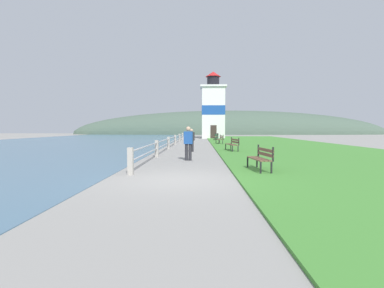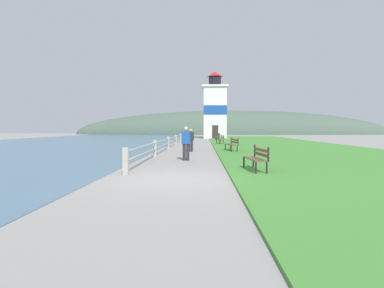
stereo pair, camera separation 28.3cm
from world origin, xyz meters
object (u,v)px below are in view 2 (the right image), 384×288
(person_by_railing, at_px, (191,139))
(trash_bin, at_px, (218,137))
(park_bench_near, at_px, (257,157))
(lighthouse, at_px, (215,109))
(park_bench_by_lighthouse, at_px, (218,136))
(person_strolling, at_px, (186,142))
(park_bench_far, at_px, (221,139))
(park_bench_midway, at_px, (232,143))

(person_by_railing, bearing_deg, trash_bin, -31.51)
(park_bench_near, bearing_deg, lighthouse, -96.53)
(park_bench_near, xyz_separation_m, park_bench_by_lighthouse, (-0.07, 27.61, 0.00))
(park_bench_near, height_order, person_strolling, person_strolling)
(park_bench_far, height_order, trash_bin, park_bench_far)
(person_strolling, bearing_deg, park_bench_far, 0.97)
(park_bench_midway, xyz_separation_m, lighthouse, (-0.17, 25.98, 3.91))
(trash_bin, bearing_deg, park_bench_near, -90.17)
(park_bench_near, xyz_separation_m, person_strolling, (-2.76, 3.68, 0.36))
(park_bench_far, bearing_deg, park_bench_by_lighthouse, -97.03)
(park_bench_midway, bearing_deg, park_bench_far, -96.43)
(park_bench_near, bearing_deg, park_bench_midway, -96.95)
(lighthouse, height_order, person_by_railing, lighthouse)
(park_bench_midway, height_order, person_by_railing, person_by_railing)
(person_by_railing, relative_size, trash_bin, 1.82)
(park_bench_near, distance_m, park_bench_midway, 9.40)
(park_bench_near, relative_size, trash_bin, 1.98)
(park_bench_midway, bearing_deg, park_bench_near, 82.01)
(park_bench_by_lighthouse, xyz_separation_m, trash_bin, (0.16, 1.80, -0.11))
(park_bench_far, relative_size, trash_bin, 2.10)
(park_bench_far, distance_m, person_by_railing, 9.89)
(park_bench_midway, distance_m, trash_bin, 20.01)
(trash_bin, bearing_deg, park_bench_far, -91.47)
(park_bench_midway, height_order, park_bench_by_lighthouse, same)
(park_bench_by_lighthouse, xyz_separation_m, person_strolling, (-2.69, -23.93, 0.36))
(park_bench_midway, height_order, park_bench_far, same)
(park_bench_midway, distance_m, person_by_railing, 2.82)
(person_strolling, relative_size, trash_bin, 1.96)
(park_bench_near, height_order, lighthouse, lighthouse)
(park_bench_by_lighthouse, relative_size, lighthouse, 0.17)
(park_bench_far, bearing_deg, person_strolling, 73.98)
(park_bench_by_lighthouse, bearing_deg, park_bench_midway, 92.14)
(park_bench_by_lighthouse, bearing_deg, person_by_railing, 83.59)
(park_bench_near, relative_size, park_bench_midway, 0.81)
(person_strolling, xyz_separation_m, trash_bin, (2.85, 25.73, -0.47))
(park_bench_midway, xyz_separation_m, person_strolling, (-2.79, -5.72, 0.35))
(park_bench_midway, relative_size, trash_bin, 2.43)
(park_bench_near, xyz_separation_m, park_bench_far, (-0.19, 18.62, 0.00))
(park_bench_by_lighthouse, bearing_deg, trash_bin, -93.14)
(person_by_railing, xyz_separation_m, trash_bin, (2.84, 20.33, -0.40))
(park_bench_midway, bearing_deg, trash_bin, -97.96)
(park_bench_midway, bearing_deg, park_bench_by_lighthouse, -97.49)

